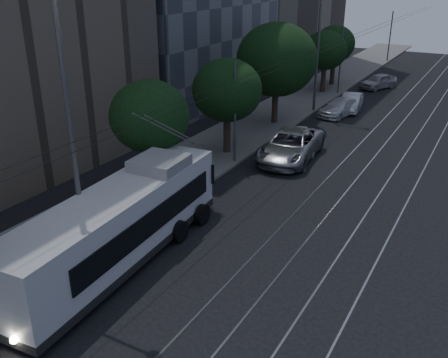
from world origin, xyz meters
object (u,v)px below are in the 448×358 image
at_px(car_white_d, 378,81).
at_px(streetlamp_far, 324,34).
at_px(streetlamp_near, 76,105).
at_px(pickup_silver, 291,145).
at_px(car_white_b, 340,107).
at_px(car_white_a, 300,140).
at_px(trolleybus, 121,224).
at_px(car_white_c, 351,102).

bearing_deg(car_white_d, streetlamp_far, -75.86).
xyz_separation_m(streetlamp_near, streetlamp_far, (-0.01, 25.78, -0.34)).
height_order(pickup_silver, car_white_b, pickup_silver).
relative_size(car_white_b, car_white_d, 1.08).
height_order(car_white_a, car_white_b, car_white_a).
height_order(pickup_silver, streetlamp_far, streetlamp_far).
xyz_separation_m(pickup_silver, car_white_b, (-0.33, 10.99, -0.21)).
bearing_deg(trolleybus, car_white_a, 81.42).
bearing_deg(car_white_b, car_white_a, -75.38).
xyz_separation_m(car_white_b, streetlamp_near, (-1.74, -25.77, 5.78)).
bearing_deg(car_white_a, streetlamp_near, -121.19).
height_order(car_white_c, car_white_d, car_white_d).
relative_size(car_white_c, streetlamp_far, 0.41).
bearing_deg(trolleybus, car_white_c, 83.21).
xyz_separation_m(car_white_d, streetlamp_far, (-2.08, -11.01, 5.38)).
xyz_separation_m(pickup_silver, streetlamp_near, (-2.08, -14.78, 5.56)).
distance_m(car_white_d, streetlamp_near, 37.30).
bearing_deg(trolleybus, pickup_silver, 80.45).
distance_m(trolleybus, car_white_c, 26.78).
bearing_deg(trolleybus, streetlamp_near, -130.63).
bearing_deg(streetlamp_far, car_white_d, 79.28).
height_order(trolleybus, car_white_b, trolleybus).
bearing_deg(car_white_a, trolleybus, -119.13).
height_order(trolleybus, car_white_d, trolleybus).
distance_m(car_white_d, streetlamp_far, 12.43).
relative_size(car_white_d, streetlamp_near, 0.39).
xyz_separation_m(car_white_a, car_white_d, (0.09, 20.26, 0.01)).
height_order(car_white_a, streetlamp_near, streetlamp_near).
relative_size(pickup_silver, car_white_c, 1.51).
distance_m(car_white_b, streetlamp_far, 5.71).
xyz_separation_m(pickup_silver, car_white_c, (0.00, 12.86, -0.19)).
xyz_separation_m(car_white_c, streetlamp_far, (-2.08, -1.85, 5.41)).
height_order(car_white_d, streetlamp_far, streetlamp_far).
bearing_deg(car_white_d, trolleybus, -67.38).
distance_m(car_white_a, streetlamp_far, 10.89).
distance_m(trolleybus, car_white_d, 35.93).
height_order(trolleybus, streetlamp_far, streetlamp_far).
bearing_deg(car_white_a, streetlamp_far, 77.82).
bearing_deg(streetlamp_near, car_white_b, 86.13).
xyz_separation_m(trolleybus, streetlamp_near, (-0.68, -0.90, 4.82)).
height_order(pickup_silver, car_white_c, pickup_silver).
distance_m(car_white_b, streetlamp_near, 26.46).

